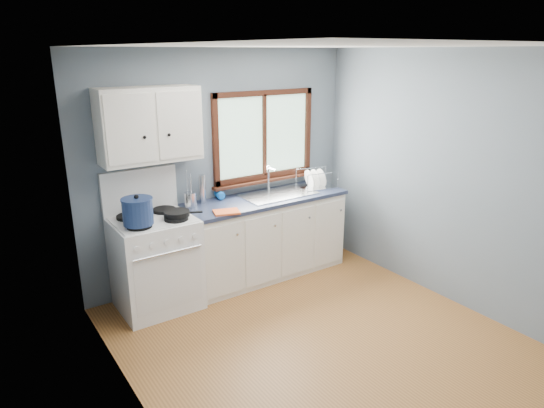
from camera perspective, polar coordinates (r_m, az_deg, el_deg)
floor at (r=4.47m, az=6.20°, el=-16.16°), size 3.20×3.60×0.02m
ceiling at (r=3.72m, az=7.54°, el=18.12°), size 3.20×3.60×0.02m
wall_back at (r=5.36m, az=-5.93°, el=4.39°), size 3.20×0.02×2.50m
wall_left at (r=3.16m, az=-16.01°, el=-5.76°), size 0.02×3.60×2.50m
wall_right at (r=5.08m, az=20.72°, el=2.60°), size 0.02×3.60×2.50m
gas_range at (r=4.94m, az=-13.55°, el=-6.48°), size 0.76×0.69×1.36m
base_cabinets at (r=5.52m, az=-0.83°, el=-4.26°), size 1.85×0.60×0.88m
countertop at (r=5.36m, az=-0.84°, el=0.61°), size 1.89×0.64×0.04m
sink at (r=5.47m, az=0.73°, el=0.51°), size 0.84×0.46×0.44m
window at (r=5.55m, az=-0.92°, el=7.32°), size 1.36×0.10×1.03m
upper_cabinets at (r=4.75m, az=-14.22°, el=9.01°), size 0.95×0.35×0.70m
skillet at (r=4.71m, az=-11.12°, el=-1.10°), size 0.39×0.32×0.05m
stockpot at (r=4.54m, az=-15.53°, el=-0.80°), size 0.37×0.37×0.28m
utensil_crock at (r=5.06m, az=-9.57°, el=0.52°), size 0.14×0.14×0.40m
thermos at (r=5.16m, az=-8.22°, el=1.77°), size 0.08×0.08×0.31m
soap_bottle at (r=5.23m, az=-5.94°, el=1.64°), size 0.10×0.10×0.23m
dish_towel at (r=4.86m, az=-5.38°, el=-0.93°), size 0.30×0.25×0.02m
dish_rack at (r=5.75m, az=5.21°, el=2.54°), size 0.47×0.39×0.22m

